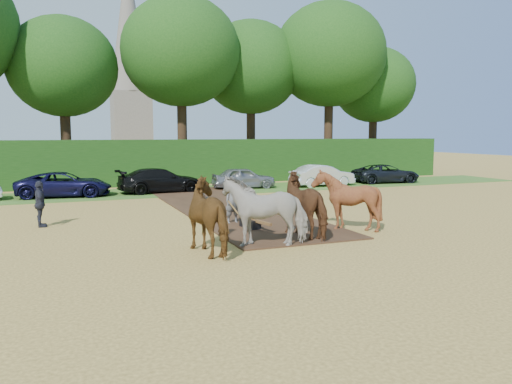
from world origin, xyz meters
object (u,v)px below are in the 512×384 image
plough_team (286,207)px  church (129,56)px  spectator_far (40,204)px  parked_cars (165,181)px  spectator_near (204,201)px

plough_team → church: (2.91, 55.46, 12.67)m
spectator_far → parked_cars: size_ratio=0.05×
parked_cars → church: church is taller
parked_cars → spectator_near: bearing=-92.9°
church → spectator_near: bearing=-94.9°
spectator_near → church: bearing=39.5°
spectator_near → plough_team: size_ratio=0.22×
plough_team → parked_cars: 14.30m
spectator_near → church: size_ratio=0.06×
parked_cars → church: size_ratio=1.33×
church → plough_team: bearing=-93.0°
plough_team → parked_cars: plough_team is taller
spectator_far → plough_team: 9.10m
parked_cars → church: bearing=84.6°
spectator_near → church: 53.00m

